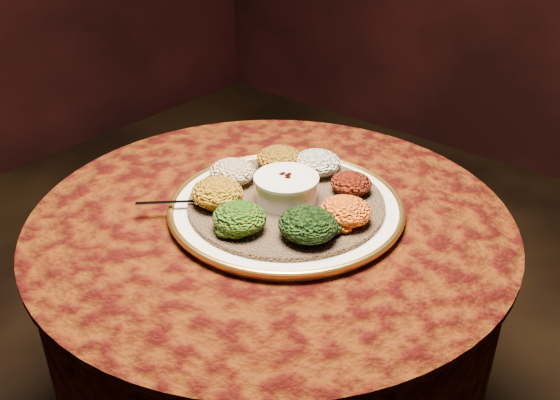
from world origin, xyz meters
The scene contains 13 objects.
table centered at (0.00, 0.00, 0.55)m, with size 0.96×0.96×0.73m.
platter centered at (0.02, 0.03, 0.75)m, with size 0.48×0.48×0.02m.
injera centered at (0.02, 0.03, 0.76)m, with size 0.39×0.39×0.01m, color #886144.
stew_bowl centered at (0.02, 0.03, 0.79)m, with size 0.13×0.13×0.05m.
spoon centered at (-0.11, -0.10, 0.77)m, with size 0.12×0.11×0.01m.
portion_ayib centered at (-0.01, 0.16, 0.79)m, with size 0.10×0.10×0.05m, color silver.
portion_kitfo centered at (0.10, 0.14, 0.78)m, with size 0.08×0.08×0.04m, color black.
portion_tikil centered at (0.15, 0.04, 0.79)m, with size 0.10×0.09×0.05m, color #A65B0D.
portion_gomen centered at (0.13, -0.05, 0.79)m, with size 0.11×0.10×0.05m, color black.
portion_mixveg centered at (0.02, -0.11, 0.79)m, with size 0.10×0.10×0.05m, color #922A09.
portion_kik centered at (-0.08, -0.07, 0.79)m, with size 0.10×0.10×0.05m, color #BB7710.
portion_timatim centered at (-0.12, 0.02, 0.79)m, with size 0.10×0.09×0.05m, color maroon.
portion_shiro centered at (-0.08, 0.12, 0.79)m, with size 0.10×0.10×0.05m, color #965412.
Camera 1 is at (0.69, -0.80, 1.39)m, focal length 40.00 mm.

